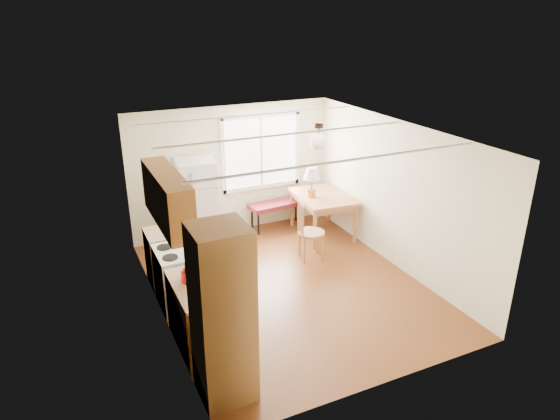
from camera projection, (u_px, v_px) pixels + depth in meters
room_shell at (289, 214)px, 7.54m from camera, size 4.60×5.60×2.62m
kitchen_run at (192, 281)px, 6.49m from camera, size 0.65×3.40×2.20m
window_unit at (261, 152)px, 9.75m from camera, size 1.64×0.05×1.51m
pendant_light at (318, 140)px, 7.79m from camera, size 0.26×0.26×0.40m
refrigerator at (197, 203)px, 9.15m from camera, size 0.75×0.75×1.65m
bench at (278, 205)px, 10.02m from camera, size 1.21×0.54×0.55m
dining_table at (323, 200)px, 9.64m from camera, size 1.08×1.38×0.81m
chair at (306, 226)px, 8.67m from camera, size 0.50×0.50×1.09m
table_lamp at (312, 176)px, 9.37m from camera, size 0.33×0.33×0.58m
coffee_maker at (192, 271)px, 6.34m from camera, size 0.25×0.29×0.39m
kettle at (185, 276)px, 6.31m from camera, size 0.11×0.11×0.21m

